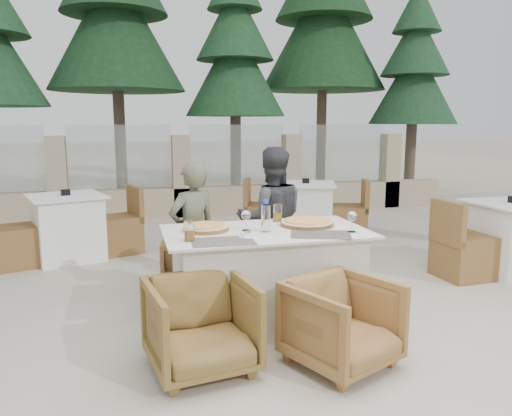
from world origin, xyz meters
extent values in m
plane|color=#BDB4A1|center=(0.00, 0.00, 0.00)|extent=(80.00, 80.00, 0.00)
cube|color=beige|center=(0.00, 14.00, 0.01)|extent=(30.00, 16.00, 0.01)
cone|color=#1B4021|center=(-1.00, 7.50, 3.25)|extent=(2.86, 2.86, 6.50)
cone|color=#214D29|center=(1.50, 7.20, 2.50)|extent=(2.20, 2.20, 5.00)
cone|color=#1B4220|center=(3.80, 7.80, 3.40)|extent=(2.99, 2.99, 6.80)
cone|color=#224B2C|center=(5.50, 6.50, 2.25)|extent=(1.98, 1.98, 4.50)
cube|color=#5A564D|center=(-0.30, -0.39, 0.77)|extent=(0.46, 0.32, 0.00)
cube|color=#534D47|center=(0.47, -0.36, 0.77)|extent=(0.53, 0.44, 0.00)
cylinder|color=orange|center=(-0.35, 0.01, 0.79)|extent=(0.45, 0.45, 0.05)
cylinder|color=orange|center=(0.49, -0.01, 0.80)|extent=(0.50, 0.50, 0.06)
cylinder|color=#A4C5D8|center=(0.09, -0.15, 0.90)|extent=(0.08, 0.08, 0.25)
cylinder|color=#C0831B|center=(-0.52, -0.31, 0.84)|extent=(0.08, 0.08, 0.15)
cylinder|color=gold|center=(0.30, 0.22, 0.84)|extent=(0.08, 0.08, 0.15)
imported|color=olive|center=(-0.34, 0.84, 0.27)|extent=(0.68, 0.69, 0.54)
imported|color=brown|center=(0.48, 0.73, 0.28)|extent=(0.63, 0.65, 0.57)
imported|color=brown|center=(-0.52, -0.75, 0.31)|extent=(0.75, 0.76, 0.61)
imported|color=olive|center=(0.40, -0.92, 0.29)|extent=(0.83, 0.84, 0.59)
imported|color=#555A41|center=(-0.39, 0.53, 0.64)|extent=(0.55, 0.46, 1.27)
imported|color=#393B3E|center=(0.39, 0.68, 0.69)|extent=(0.74, 0.61, 1.39)
camera|label=1|loc=(-0.96, -3.81, 1.61)|focal=35.00mm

